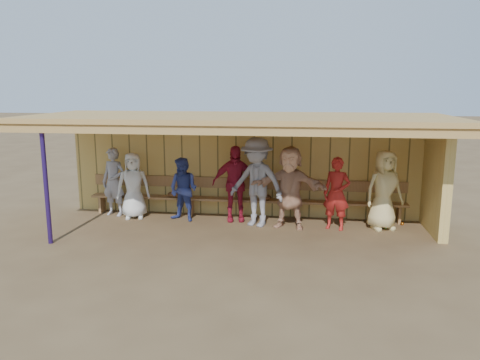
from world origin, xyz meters
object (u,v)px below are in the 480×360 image
(player_g, at_px, (337,194))
(bench, at_px, (244,195))
(player_b, at_px, (133,186))
(player_h, at_px, (384,190))
(player_d, at_px, (235,184))
(player_e, at_px, (257,182))
(player_c, at_px, (183,190))
(player_a, at_px, (114,182))
(player_f, at_px, (290,187))

(player_g, relative_size, bench, 0.21)
(player_b, height_order, player_h, player_h)
(player_d, distance_m, player_e, 0.66)
(player_c, distance_m, bench, 1.48)
(player_b, relative_size, player_h, 0.90)
(player_a, relative_size, player_f, 0.91)
(player_h, relative_size, bench, 0.23)
(player_a, distance_m, player_e, 3.55)
(player_a, height_order, player_c, player_a)
(player_h, xyz_separation_m, bench, (-3.15, 0.58, -0.35))
(player_a, distance_m, player_d, 2.97)
(player_a, xyz_separation_m, bench, (3.15, 0.31, -0.30))
(player_c, bearing_deg, player_b, -164.21)
(player_d, bearing_deg, player_c, 177.35)
(player_a, height_order, player_f, player_f)
(player_d, xyz_separation_m, player_e, (0.55, -0.34, 0.11))
(player_a, height_order, player_d, player_d)
(player_f, height_order, player_g, player_f)
(player_g, height_order, player_h, player_h)
(player_a, height_order, player_e, player_e)
(player_a, distance_m, player_c, 1.81)
(player_d, bearing_deg, bench, 53.13)
(player_b, height_order, player_g, player_g)
(player_g, bearing_deg, player_h, 24.93)
(player_e, bearing_deg, bench, 139.35)
(player_f, bearing_deg, player_d, 174.44)
(bench, bearing_deg, player_g, -19.11)
(player_f, bearing_deg, player_b, -173.21)
(player_c, relative_size, player_g, 0.93)
(player_e, bearing_deg, player_h, 24.45)
(player_b, bearing_deg, player_e, -20.69)
(player_e, bearing_deg, player_c, -163.56)
(player_c, xyz_separation_m, player_g, (3.48, -0.19, 0.06))
(player_c, height_order, player_e, player_e)
(player_a, xyz_separation_m, player_f, (4.25, -0.45, 0.08))
(player_b, distance_m, player_h, 5.75)
(player_c, xyz_separation_m, player_e, (1.73, -0.16, 0.26))
(player_c, height_order, player_h, player_h)
(player_e, bearing_deg, player_f, 17.95)
(player_a, xyz_separation_m, player_h, (6.30, -0.28, 0.05))
(player_b, xyz_separation_m, player_d, (2.42, 0.10, 0.10))
(player_c, bearing_deg, player_g, 16.23)
(player_e, relative_size, bench, 0.26)
(player_g, distance_m, bench, 2.27)
(player_a, bearing_deg, player_g, 7.81)
(player_a, bearing_deg, player_b, -4.29)
(player_c, xyz_separation_m, bench, (1.36, 0.55, -0.22))
(bench, bearing_deg, player_d, -115.74)
(player_f, height_order, bench, player_f)
(player_a, xyz_separation_m, player_d, (2.97, -0.07, 0.05))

